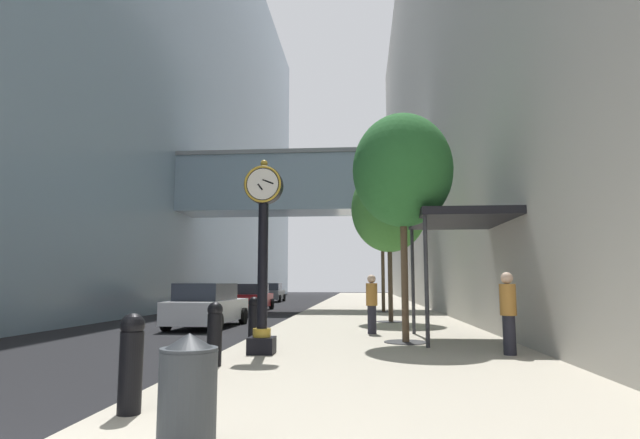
% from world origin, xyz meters
% --- Properties ---
extents(ground_plane, '(110.00, 110.00, 0.00)m').
position_xyz_m(ground_plane, '(0.00, 27.00, 0.00)').
color(ground_plane, black).
rests_on(ground_plane, ground).
extents(sidewalk_right, '(6.93, 80.00, 0.14)m').
position_xyz_m(sidewalk_right, '(3.47, 30.00, 0.07)').
color(sidewalk_right, '#BCB29E').
rests_on(sidewalk_right, ground).
extents(building_block_left, '(23.88, 80.00, 34.09)m').
position_xyz_m(building_block_left, '(-12.07, 29.97, 16.98)').
color(building_block_left, '#849EB2').
rests_on(building_block_left, ground).
extents(building_block_right, '(9.00, 80.00, 32.05)m').
position_xyz_m(building_block_right, '(11.43, 30.00, 16.03)').
color(building_block_right, '#B7B2A8').
rests_on(building_block_right, ground).
extents(street_clock, '(0.84, 0.55, 4.22)m').
position_xyz_m(street_clock, '(0.95, 7.39, 2.45)').
color(street_clock, black).
rests_on(street_clock, sidewalk_right).
extents(bollard_nearest, '(0.28, 0.28, 1.15)m').
position_xyz_m(bollard_nearest, '(0.40, 2.37, 0.74)').
color(bollard_nearest, black).
rests_on(bollard_nearest, sidewalk_right).
extents(bollard_second, '(0.28, 0.28, 1.15)m').
position_xyz_m(bollard_second, '(0.40, 5.76, 0.74)').
color(bollard_second, black).
rests_on(bollard_second, sidewalk_right).
extents(bollard_third, '(0.28, 0.28, 1.15)m').
position_xyz_m(bollard_third, '(0.40, 9.15, 0.74)').
color(bollard_third, black).
rests_on(bollard_third, sidewalk_right).
extents(street_tree_near, '(2.61, 2.61, 5.94)m').
position_xyz_m(street_tree_near, '(4.19, 9.70, 4.56)').
color(street_tree_near, '#333335').
rests_on(street_tree_near, sidewalk_right).
extents(street_tree_mid_near, '(2.97, 2.97, 6.08)m').
position_xyz_m(street_tree_mid_near, '(4.19, 16.38, 4.51)').
color(street_tree_mid_near, '#333335').
rests_on(street_tree_mid_near, sidewalk_right).
extents(street_tree_mid_far, '(2.00, 2.00, 5.68)m').
position_xyz_m(street_tree_mid_far, '(4.19, 23.05, 4.62)').
color(street_tree_mid_far, '#333335').
rests_on(street_tree_mid_far, sidewalk_right).
extents(trash_bin, '(0.53, 0.53, 1.05)m').
position_xyz_m(trash_bin, '(1.52, 1.10, 0.68)').
color(trash_bin, '#383D42').
rests_on(trash_bin, sidewalk_right).
extents(pedestrian_walking, '(0.48, 0.48, 1.72)m').
position_xyz_m(pedestrian_walking, '(6.17, 7.64, 1.06)').
color(pedestrian_walking, '#23232D').
rests_on(pedestrian_walking, sidewalk_right).
extents(pedestrian_by_clock, '(0.47, 0.47, 1.73)m').
position_xyz_m(pedestrian_by_clock, '(3.38, 11.83, 1.06)').
color(pedestrian_by_clock, '#23232D').
rests_on(pedestrian_by_clock, sidewalk_right).
extents(storefront_awning, '(2.40, 3.60, 3.30)m').
position_xyz_m(storefront_awning, '(5.69, 10.31, 3.28)').
color(storefront_awning, black).
rests_on(storefront_awning, sidewalk_right).
extents(car_white_near, '(2.17, 4.74, 1.61)m').
position_xyz_m(car_white_near, '(-2.60, 15.03, 0.79)').
color(car_white_near, silver).
rests_on(car_white_near, ground).
extents(car_grey_mid, '(2.06, 4.13, 1.57)m').
position_xyz_m(car_grey_mid, '(-4.56, 39.39, 0.77)').
color(car_grey_mid, slate).
rests_on(car_grey_mid, ground).
extents(car_red_far, '(2.07, 4.05, 1.56)m').
position_xyz_m(car_red_far, '(-3.35, 26.22, 0.76)').
color(car_red_far, '#AD191E').
rests_on(car_red_far, ground).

